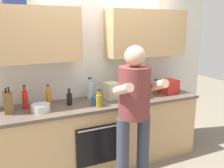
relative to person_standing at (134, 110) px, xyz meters
The scene contains 18 objects.
ground_plane 1.23m from the person_standing, 99.10° to the left, with size 12.00×12.00×0.00m, color #756B5B.
back_wall_unit 1.11m from the person_standing, 96.92° to the left, with size 4.00×0.38×2.50m.
counter 0.91m from the person_standing, 99.16° to the left, with size 2.84×0.67×0.90m.
person_standing is the anchor object (origin of this frame).
bottle_soda 0.54m from the person_standing, 77.53° to the left, with size 0.07×0.07×0.29m.
bottle_wine 0.90m from the person_standing, 64.88° to the left, with size 0.07×0.07×0.30m.
bottle_juice 1.14m from the person_standing, 130.82° to the left, with size 0.06×0.06×0.26m.
bottle_vinegar 1.05m from the person_standing, 42.78° to the left, with size 0.06×0.06×0.23m.
bottle_oil 0.57m from the person_standing, 109.64° to the left, with size 0.08×0.08×0.22m.
bottle_water 0.92m from the person_standing, 100.83° to the left, with size 0.07×0.07×0.30m.
bottle_hotsauce 1.32m from the person_standing, 140.71° to the left, with size 0.07×0.07×0.29m.
bottle_soy 0.91m from the person_standing, 123.48° to the left, with size 0.07×0.07×0.21m.
cup_tea 0.68m from the person_standing, 107.93° to the left, with size 0.08×0.08×0.10m, color #33598C.
mixing_bowl 1.10m from the person_standing, 143.06° to the left, with size 0.22×0.22×0.09m, color silver.
knife_block 1.44m from the person_standing, 147.99° to the left, with size 0.10×0.14×0.30m.
potted_herb 0.80m from the person_standing, 52.86° to the left, with size 0.15×0.15×0.23m.
grocery_bag_crisps 1.20m from the person_standing, 34.74° to the left, with size 0.24×0.21×0.20m, color red.
grocery_bag_rice 0.80m from the person_standing, 82.86° to the left, with size 0.17×0.17×0.22m, color beige.
Camera 1 is at (-1.17, -2.90, 1.87)m, focal length 39.70 mm.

